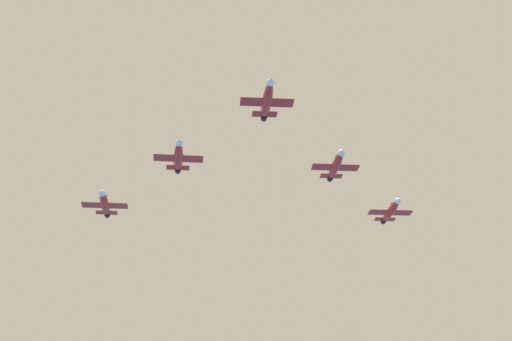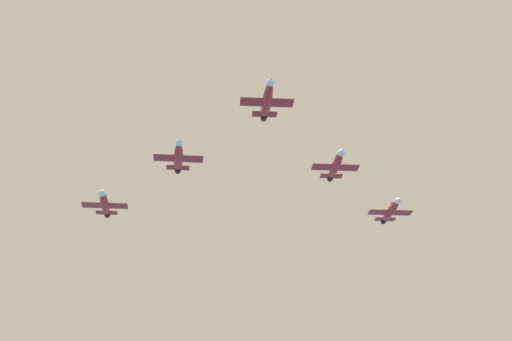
% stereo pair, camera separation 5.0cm
% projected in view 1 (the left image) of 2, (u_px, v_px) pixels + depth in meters
% --- Properties ---
extents(jet_lead, '(15.74, 10.40, 3.48)m').
position_uv_depth(jet_lead, '(267.00, 100.00, 145.79)').
color(jet_lead, red).
extents(jet_left_wingman, '(15.45, 10.22, 3.42)m').
position_uv_depth(jet_left_wingman, '(336.00, 165.00, 163.01)').
color(jet_left_wingman, red).
extents(jet_right_wingman, '(15.82, 10.55, 3.55)m').
position_uv_depth(jet_right_wingman, '(178.00, 156.00, 160.60)').
color(jet_right_wingman, red).
extents(jet_left_outer, '(15.70, 10.39, 3.48)m').
position_uv_depth(jet_left_outer, '(391.00, 211.00, 180.93)').
color(jet_left_outer, red).
extents(jet_right_outer, '(15.89, 10.57, 3.55)m').
position_uv_depth(jet_right_outer, '(105.00, 204.00, 175.37)').
color(jet_right_outer, red).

